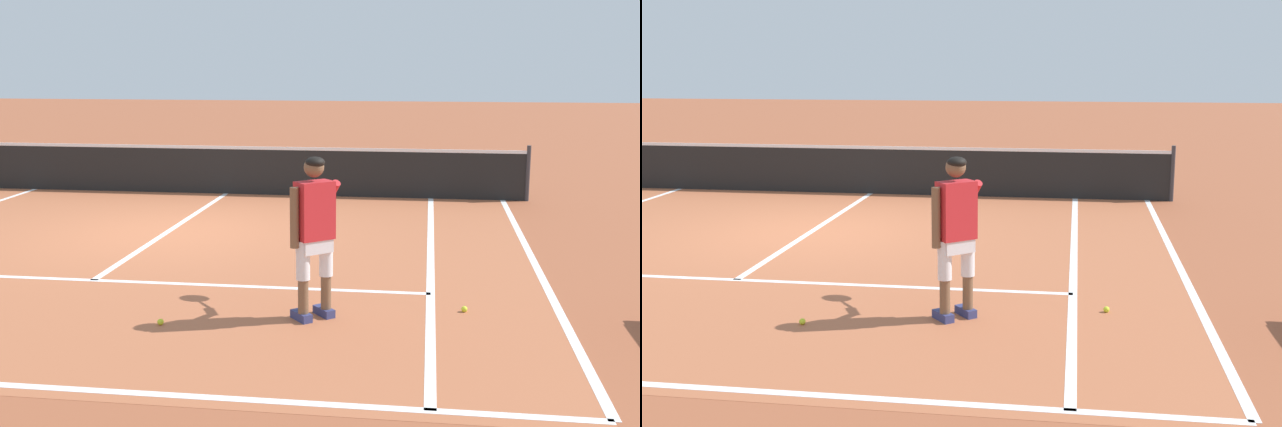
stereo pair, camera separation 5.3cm
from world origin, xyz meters
TOP-DOWN VIEW (x-y plane):
  - ground_plane at (0.00, 0.00)m, footprint 80.00×80.00m
  - court_inner_surface at (0.00, -1.19)m, footprint 10.98×9.90m
  - line_service at (0.00, -2.84)m, footprint 8.23×0.10m
  - line_centre_service at (0.00, 0.36)m, footprint 0.10×6.40m
  - line_singles_right at (4.12, -1.19)m, footprint 0.10×9.50m
  - line_doubles_right at (5.49, -1.19)m, footprint 0.10×9.50m
  - tennis_net at (0.00, 3.56)m, footprint 11.96×0.08m
  - tennis_player at (2.90, -3.88)m, footprint 0.68×1.19m
  - tennis_ball_near_feet at (1.37, -4.31)m, footprint 0.07×0.07m
  - tennis_ball_by_baseline at (4.48, -3.45)m, footprint 0.07×0.07m

SIDE VIEW (x-z plane):
  - ground_plane at x=0.00m, z-range 0.00..0.00m
  - court_inner_surface at x=0.00m, z-range 0.00..0.00m
  - line_service at x=0.00m, z-range 0.00..0.01m
  - line_centre_service at x=0.00m, z-range 0.00..0.01m
  - line_singles_right at x=4.12m, z-range 0.00..0.01m
  - line_doubles_right at x=5.49m, z-range 0.00..0.01m
  - tennis_ball_near_feet at x=1.37m, z-range 0.00..0.07m
  - tennis_ball_by_baseline at x=4.48m, z-range 0.00..0.07m
  - tennis_net at x=0.00m, z-range -0.04..1.03m
  - tennis_player at x=2.90m, z-range 0.13..1.85m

